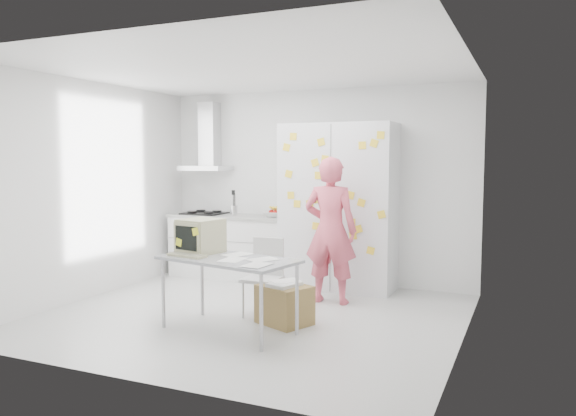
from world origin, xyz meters
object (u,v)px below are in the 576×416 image
at_px(person, 330,230).
at_px(cardboard_box, 284,304).
at_px(chair, 265,272).
at_px(desk, 210,246).

distance_m(person, cardboard_box, 1.24).
xyz_separation_m(person, chair, (-0.49, -0.79, -0.40)).
height_order(person, cardboard_box, person).
bearing_deg(desk, person, 70.52).
distance_m(chair, cardboard_box, 0.50).
bearing_deg(person, desk, 56.64).
height_order(person, desk, person).
distance_m(person, desk, 1.62).
height_order(person, chair, person).
relative_size(person, cardboard_box, 2.78).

